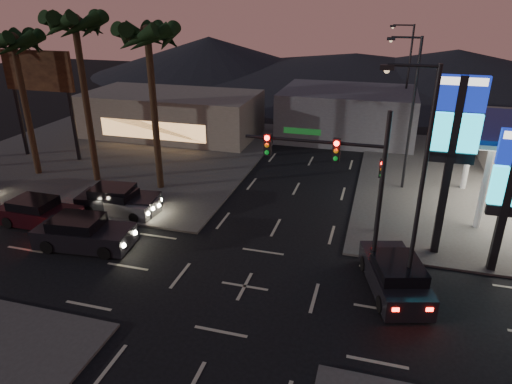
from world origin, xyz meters
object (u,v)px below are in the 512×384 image
(pylon_sign_tall, at_px, (455,133))
(traffic_signal_mast, at_px, (341,172))
(car_lane_b_mid, at_px, (118,200))
(pylon_sign_short, at_px, (511,181))
(car_lane_b_front, at_px, (121,203))
(car_lane_a_mid, at_px, (39,213))
(car_lane_a_front, at_px, (83,233))
(suv_station, at_px, (395,276))

(pylon_sign_tall, bearing_deg, traffic_signal_mast, -143.48)
(car_lane_b_mid, bearing_deg, pylon_sign_tall, 0.12)
(pylon_sign_short, relative_size, car_lane_b_front, 1.52)
(pylon_sign_short, distance_m, traffic_signal_mast, 7.69)
(car_lane_a_mid, height_order, car_lane_b_front, car_lane_a_mid)
(pylon_sign_short, xyz_separation_m, car_lane_b_mid, (-20.80, 0.96, -3.91))
(car_lane_a_front, bearing_deg, traffic_signal_mast, 3.63)
(car_lane_a_mid, height_order, suv_station, suv_station)
(pylon_sign_tall, height_order, traffic_signal_mast, pylon_sign_tall)
(pylon_sign_tall, xyz_separation_m, car_lane_a_front, (-17.71, -4.33, -5.62))
(traffic_signal_mast, bearing_deg, suv_station, -9.36)
(pylon_sign_short, height_order, car_lane_a_mid, pylon_sign_short)
(car_lane_b_front, bearing_deg, car_lane_b_mid, 151.70)
(pylon_sign_tall, bearing_deg, car_lane_b_front, -179.32)
(car_lane_a_front, distance_m, car_lane_b_front, 4.13)
(pylon_sign_tall, distance_m, car_lane_a_mid, 22.67)
(pylon_sign_short, height_order, car_lane_b_front, pylon_sign_short)
(pylon_sign_tall, bearing_deg, car_lane_a_front, -166.25)
(pylon_sign_short, xyz_separation_m, traffic_signal_mast, (-7.24, -2.51, 0.57))
(car_lane_b_front, bearing_deg, pylon_sign_tall, 0.68)
(pylon_sign_short, height_order, car_lane_b_mid, pylon_sign_short)
(car_lane_a_mid, distance_m, suv_station, 19.82)
(pylon_sign_tall, relative_size, car_lane_a_front, 1.71)
(car_lane_a_mid, xyz_separation_m, suv_station, (19.79, -1.16, 0.04))
(pylon_sign_tall, distance_m, traffic_signal_mast, 6.02)
(pylon_sign_short, bearing_deg, traffic_signal_mast, -160.87)
(pylon_sign_short, bearing_deg, car_lane_a_front, -170.63)
(car_lane_a_front, relative_size, car_lane_a_mid, 1.09)
(pylon_sign_short, xyz_separation_m, suv_station, (-4.48, -2.97, -3.89))
(car_lane_b_front, bearing_deg, car_lane_a_front, -86.30)
(suv_station, bearing_deg, car_lane_b_mid, 166.46)
(car_lane_a_front, relative_size, car_lane_b_front, 1.15)
(car_lane_b_front, bearing_deg, car_lane_a_mid, -145.62)
(traffic_signal_mast, relative_size, car_lane_a_mid, 1.66)
(pylon_sign_short, bearing_deg, suv_station, -146.46)
(pylon_sign_tall, relative_size, car_lane_a_mid, 1.86)
(car_lane_a_front, height_order, car_lane_a_mid, car_lane_a_front)
(suv_station, bearing_deg, car_lane_b_front, 166.79)
(traffic_signal_mast, relative_size, suv_station, 1.51)
(traffic_signal_mast, distance_m, car_lane_b_mid, 14.70)
(car_lane_b_mid, xyz_separation_m, suv_station, (16.33, -3.93, 0.02))
(car_lane_b_front, relative_size, suv_station, 0.87)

